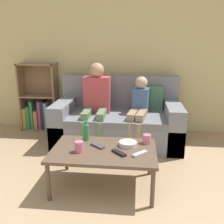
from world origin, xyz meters
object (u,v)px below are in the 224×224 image
Objects in this scene: couch at (118,121)px; person_child at (139,108)px; person_adult at (96,98)px; tv_remote_0 at (119,153)px; bookshelf at (40,106)px; snack_bowl at (128,144)px; bottle at (86,132)px; cup_far at (147,139)px; coffee_table at (104,153)px; tv_remote_2 at (97,146)px; tv_remote_1 at (140,154)px; cup_near at (79,147)px.

person_child is (0.29, -0.15, 0.25)m from couch.
person_adult reaches higher than tv_remote_0.
person_adult reaches higher than bookshelf.
snack_bowl is 0.47m from bottle.
coffee_table is at bearing -155.01° from cup_far.
tv_remote_2 is at bearing -52.05° from bookshelf.
tv_remote_2 is (-0.23, 0.14, 0.00)m from tv_remote_0.
cup_far is at bearing -69.77° from couch.
tv_remote_1 is (0.36, -0.09, 0.05)m from coffee_table.
bookshelf is at bearing 135.26° from snack_bowl.
tv_remote_0 is (1.46, -1.72, 0.02)m from bookshelf.
person_child is at bearing 136.33° from tv_remote_1.
bookshelf is 1.18m from person_adult.
cup_far is (0.65, 0.28, -0.01)m from cup_near.
bottle reaches higher than coffee_table.
person_adult is 6.27× the size of snack_bowl.
bottle is at bearing -104.52° from couch.
bottle is (-0.65, 0.02, 0.05)m from cup_far.
person_child is 4.41× the size of bottle.
bookshelf is 7.09× the size of tv_remote_1.
bottle is (-0.26, -1.02, 0.20)m from couch.
cup_far is at bearing 2.18° from tv_remote_0.
person_adult is at bearing -25.43° from bookshelf.
person_adult is 1.19m from cup_far.
tv_remote_1 is at bearing -0.52° from cup_near.
tv_remote_1 is at bearing -68.14° from tv_remote_2.
couch is 0.41m from person_child.
coffee_table is at bearing 106.68° from tv_remote_0.
person_adult reaches higher than coffee_table.
person_adult is at bearing 103.03° from coffee_table.
tv_remote_1 is 0.85× the size of snack_bowl.
person_adult is at bearing -175.78° from person_child.
cup_far is at bearing -53.95° from person_adult.
coffee_table is 0.37m from tv_remote_1.
tv_remote_2 is at bearing 41.28° from cup_near.
couch is 1.24m from coffee_table.
person_child is at bearing 95.84° from cup_far.
coffee_table is at bearing -44.45° from bottle.
cup_near is (0.04, -1.22, -0.20)m from person_adult.
bookshelf reaches higher than tv_remote_0.
cup_far is 0.62× the size of tv_remote_0.
cup_far is 0.62× the size of tv_remote_1.
tv_remote_2 is (-0.43, 0.14, 0.00)m from tv_remote_1.
person_child is 9.02× the size of cup_near.
couch is at bearing 161.75° from person_child.
coffee_table is 9.62× the size of cup_near.
person_adult is 1.32m from tv_remote_0.
couch is 1.34m from tv_remote_0.
tv_remote_0 is 0.96× the size of tv_remote_2.
bookshelf is at bearing 140.33° from cup_far.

